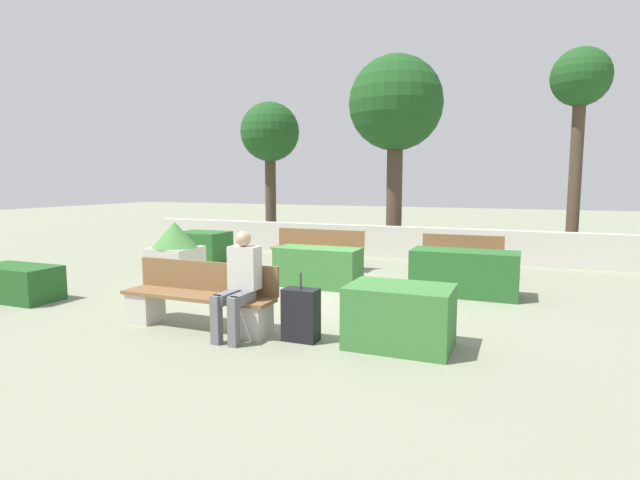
{
  "coord_description": "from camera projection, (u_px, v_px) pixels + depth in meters",
  "views": [
    {
      "loc": [
        3.1,
        -7.67,
        1.95
      ],
      "look_at": [
        -0.26,
        0.5,
        0.9
      ],
      "focal_mm": 28.0,
      "sensor_mm": 36.0,
      "label": 1
    }
  ],
  "objects": [
    {
      "name": "ground_plane",
      "position": [
        323.0,
        297.0,
        8.45
      ],
      "size": [
        60.0,
        60.0,
        0.0
      ],
      "primitive_type": "plane",
      "color": "gray"
    },
    {
      "name": "perimeter_wall",
      "position": [
        392.0,
        242.0,
        12.76
      ],
      "size": [
        14.43,
        0.3,
        0.8
      ],
      "color": "beige",
      "rests_on": "ground_plane"
    },
    {
      "name": "bench_front",
      "position": [
        199.0,
        302.0,
        6.63
      ],
      "size": [
        2.18,
        0.49,
        0.86
      ],
      "color": "brown",
      "rests_on": "ground_plane"
    },
    {
      "name": "bench_left_side",
      "position": [
        461.0,
        263.0,
        9.99
      ],
      "size": [
        1.61,
        0.49,
        0.86
      ],
      "rotation": [
        0.0,
        0.0,
        0.04
      ],
      "color": "brown",
      "rests_on": "ground_plane"
    },
    {
      "name": "bench_right_side",
      "position": [
        317.0,
        253.0,
        11.13
      ],
      "size": [
        2.07,
        0.49,
        0.86
      ],
      "rotation": [
        0.0,
        0.0,
        -0.1
      ],
      "color": "brown",
      "rests_on": "ground_plane"
    },
    {
      "name": "person_seated_man",
      "position": [
        239.0,
        280.0,
        6.17
      ],
      "size": [
        0.38,
        0.63,
        1.33
      ],
      "color": "slate",
      "rests_on": "ground_plane"
    },
    {
      "name": "hedge_block_near_left",
      "position": [
        18.0,
        283.0,
        8.18
      ],
      "size": [
        1.38,
        0.7,
        0.57
      ],
      "color": "#235623",
      "rests_on": "ground_plane"
    },
    {
      "name": "hedge_block_near_right",
      "position": [
        400.0,
        316.0,
        5.86
      ],
      "size": [
        1.21,
        0.81,
        0.73
      ],
      "color": "#3D7A38",
      "rests_on": "ground_plane"
    },
    {
      "name": "hedge_block_mid_left",
      "position": [
        464.0,
        273.0,
        8.51
      ],
      "size": [
        1.77,
        0.72,
        0.77
      ],
      "color": "#286028",
      "rests_on": "ground_plane"
    },
    {
      "name": "hedge_block_mid_right",
      "position": [
        203.0,
        247.0,
        11.94
      ],
      "size": [
        1.15,
        0.89,
        0.74
      ],
      "color": "#286028",
      "rests_on": "ground_plane"
    },
    {
      "name": "hedge_block_far_left",
      "position": [
        318.0,
        267.0,
        9.23
      ],
      "size": [
        1.56,
        0.67,
        0.73
      ],
      "color": "#3D7A38",
      "rests_on": "ground_plane"
    },
    {
      "name": "planter_corner_left",
      "position": [
        175.0,
        251.0,
        9.61
      ],
      "size": [
        0.87,
        0.87,
        1.17
      ],
      "color": "beige",
      "rests_on": "ground_plane"
    },
    {
      "name": "suitcase",
      "position": [
        301.0,
        315.0,
        6.08
      ],
      "size": [
        0.43,
        0.25,
        0.85
      ],
      "color": "black",
      "rests_on": "ground_plane"
    },
    {
      "name": "tree_leftmost",
      "position": [
        270.0,
        135.0,
        15.38
      ],
      "size": [
        1.81,
        1.81,
        4.37
      ],
      "color": "#473828",
      "rests_on": "ground_plane"
    },
    {
      "name": "tree_center_left",
      "position": [
        396.0,
        106.0,
        13.59
      ],
      "size": [
        2.57,
        2.57,
        5.35
      ],
      "color": "#473828",
      "rests_on": "ground_plane"
    },
    {
      "name": "tree_center_right",
      "position": [
        580.0,
        89.0,
        11.96
      ],
      "size": [
        1.39,
        1.39,
        5.12
      ],
      "color": "#473828",
      "rests_on": "ground_plane"
    }
  ]
}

